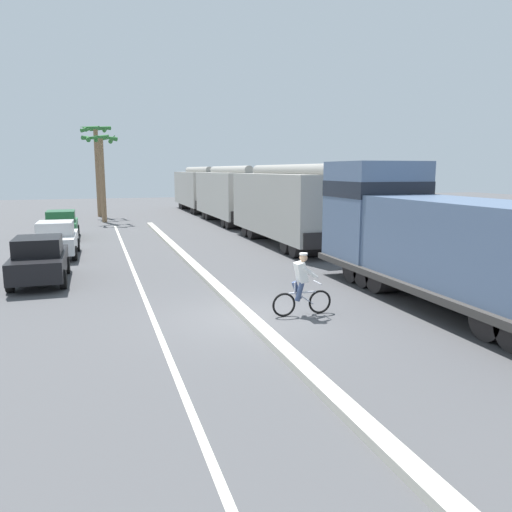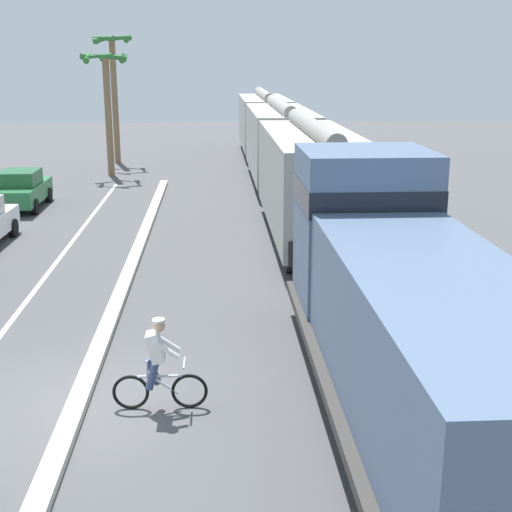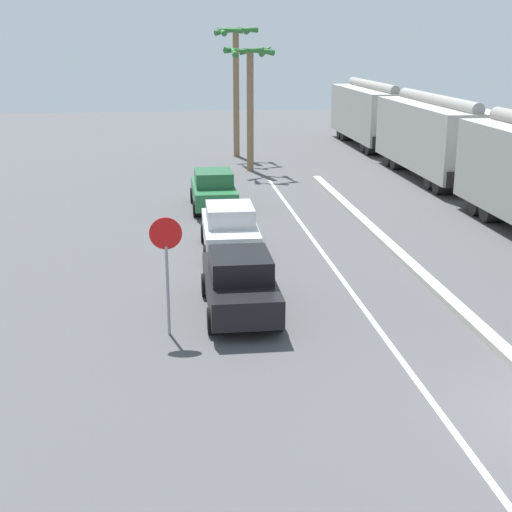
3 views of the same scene
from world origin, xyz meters
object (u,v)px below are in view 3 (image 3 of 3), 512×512
Objects in this scene: hopper_car_trailing at (371,114)px; palm_tree_far at (236,60)px; parked_car_black at (240,282)px; palm_tree_near at (250,77)px; parked_car_white at (230,228)px; hopper_car_middle at (434,137)px; parked_car_green at (214,190)px; stop_sign at (166,253)px.

palm_tree_far is (-9.14, -3.33, 3.52)m from hopper_car_trailing.
palm_tree_near is (2.60, 20.58, 4.09)m from parked_car_black.
hopper_car_trailing is 2.51× the size of parked_car_white.
hopper_car_middle is 12.68m from parked_car_green.
hopper_car_middle is at bearing -90.00° from hopper_car_trailing.
stop_sign reaches higher than parked_car_white.
stop_sign is 27.25m from palm_tree_far.
parked_car_white is 0.55× the size of palm_tree_far.
parked_car_green is 10.00m from palm_tree_near.
parked_car_green is at bearing -99.37° from palm_tree_far.
palm_tree_near is (2.39, 15.14, 4.09)m from parked_car_white.
parked_car_white is 20.71m from palm_tree_far.
hopper_car_trailing reaches higher than stop_sign.
palm_tree_near reaches higher than parked_car_black.
hopper_car_trailing is 2.52× the size of parked_car_black.
stop_sign is (-2.04, -6.66, 1.21)m from parked_car_white.
parked_car_black and parked_car_green have the same top height.
stop_sign is (-13.32, -18.42, -0.05)m from hopper_car_middle.
stop_sign is 0.44× the size of palm_tree_near.
parked_car_green is at bearing 89.57° from parked_car_black.
hopper_car_trailing is 10.35m from palm_tree_far.
palm_tree_near is at bearing 159.21° from hopper_car_middle.
parked_car_white and parked_car_green have the same top height.
hopper_car_middle is 20.73m from parked_car_black.
palm_tree_near reaches higher than hopper_car_middle.
parked_car_green is 13.22m from stop_sign.
parked_car_black is at bearing -111.74° from hopper_car_trailing.
palm_tree_near is at bearing -86.97° from palm_tree_far.
parked_car_green is 0.64× the size of palm_tree_near.
parked_car_green is (-0.12, 6.36, 0.00)m from parked_car_white.
hopper_car_middle is 2.51× the size of parked_car_white.
parked_car_white is (-11.28, -23.36, -1.26)m from hopper_car_trailing.
stop_sign is (-1.92, -13.02, 1.21)m from parked_car_green.
hopper_car_middle is 3.68× the size of stop_sign.
parked_car_white is (0.21, 5.45, 0.00)m from parked_car_black.
stop_sign is (-13.32, -30.02, -0.05)m from hopper_car_trailing.
hopper_car_trailing is at bearing 64.24° from parked_car_white.
stop_sign is at bearing -146.46° from parked_car_black.
parked_car_green is at bearing 81.63° from stop_sign.
hopper_car_trailing is 2.52× the size of parked_car_green.
palm_tree_near is at bearing 81.02° from parked_car_white.
parked_car_green is at bearing -106.00° from palm_tree_near.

